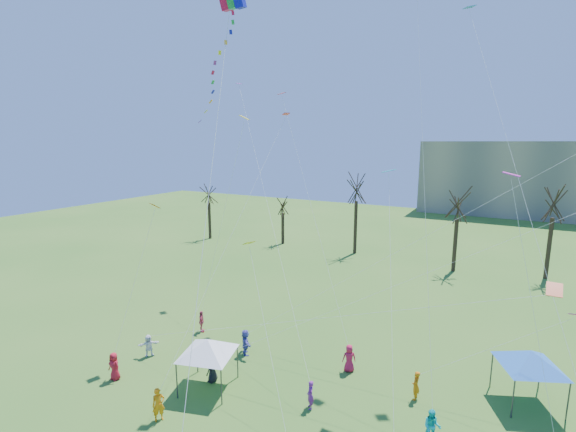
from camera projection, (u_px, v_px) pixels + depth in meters
The scene contains 6 objects.
bare_tree_row at pixel (467, 210), 45.98m from camera, with size 72.20×8.45×11.15m.
big_box_kite at pixel (220, 70), 23.31m from camera, with size 3.59×6.59×24.09m.
canopy_tent_white at pixel (208, 347), 24.13m from camera, with size 4.08×4.08×3.19m.
canopy_tent_blue at pixel (530, 359), 22.66m from camera, with size 3.99×3.99×3.27m.
festival_crowd at pixel (315, 397), 22.27m from camera, with size 26.79×10.46×1.85m.
small_kites_aloft at pixel (372, 162), 25.13m from camera, with size 30.06×18.73×33.94m.
Camera 1 is at (8.51, -13.18, 14.83)m, focal length 25.00 mm.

